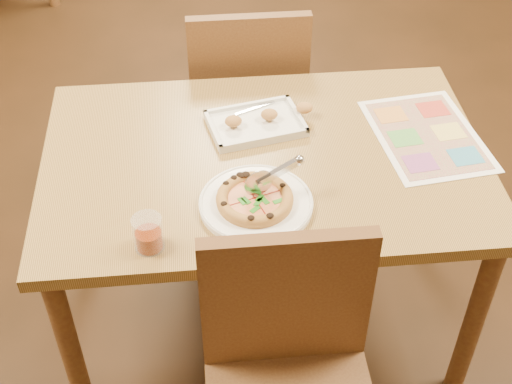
{
  "coord_description": "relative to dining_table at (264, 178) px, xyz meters",
  "views": [
    {
      "loc": [
        -0.18,
        -1.61,
        2.04
      ],
      "look_at": [
        -0.05,
        -0.21,
        0.77
      ],
      "focal_mm": 50.0,
      "sensor_mm": 36.0,
      "label": 1
    }
  ],
  "objects": [
    {
      "name": "appetizer_tray",
      "position": [
        -0.0,
        0.15,
        0.1
      ],
      "size": [
        0.34,
        0.25,
        0.05
      ],
      "rotation": [
        0.0,
        0.0,
        0.21
      ],
      "color": "white",
      "rests_on": "dining_table"
    },
    {
      "name": "plate",
      "position": [
        -0.05,
        -0.21,
        0.09
      ],
      "size": [
        0.32,
        0.32,
        0.02
      ],
      "primitive_type": "cylinder",
      "rotation": [
        0.0,
        0.0,
        -0.03
      ],
      "color": "white",
      "rests_on": "dining_table"
    },
    {
      "name": "pizza_cutter",
      "position": [
        -0.0,
        -0.19,
        0.17
      ],
      "size": [
        0.16,
        0.06,
        0.09
      ],
      "rotation": [
        0.0,
        0.0,
        0.29
      ],
      "color": "silver",
      "rests_on": "pizza"
    },
    {
      "name": "chair_far",
      "position": [
        -0.0,
        0.6,
        -0.07
      ],
      "size": [
        0.42,
        0.42,
        0.47
      ],
      "rotation": [
        0.0,
        0.0,
        3.14
      ],
      "color": "brown",
      "rests_on": "ground"
    },
    {
      "name": "dining_table",
      "position": [
        0.0,
        0.0,
        0.0
      ],
      "size": [
        1.3,
        0.85,
        0.72
      ],
      "color": "#A17B40",
      "rests_on": "ground"
    },
    {
      "name": "glass_tumbler",
      "position": [
        -0.33,
        -0.34,
        0.13
      ],
      "size": [
        0.08,
        0.08,
        0.1
      ],
      "rotation": [
        0.0,
        0.0,
        0.27
      ],
      "color": "maroon",
      "rests_on": "dining_table"
    },
    {
      "name": "chair_near",
      "position": [
        0.0,
        -0.6,
        -0.07
      ],
      "size": [
        0.42,
        0.42,
        0.47
      ],
      "color": "brown",
      "rests_on": "ground"
    },
    {
      "name": "menu",
      "position": [
        0.5,
        0.05,
        0.09
      ],
      "size": [
        0.35,
        0.46,
        0.0
      ],
      "primitive_type": "cube",
      "rotation": [
        0.0,
        0.0,
        0.12
      ],
      "color": "white",
      "rests_on": "dining_table"
    },
    {
      "name": "pizza",
      "position": [
        -0.05,
        -0.21,
        0.11
      ],
      "size": [
        0.21,
        0.21,
        0.03
      ],
      "rotation": [
        0.0,
        0.0,
        0.32
      ],
      "color": "#C88E44",
      "rests_on": "plate"
    }
  ]
}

